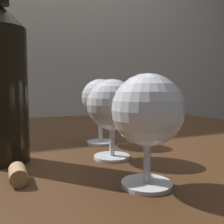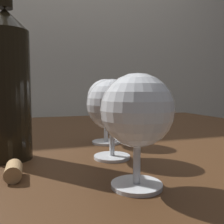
{
  "view_description": "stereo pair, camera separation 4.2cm",
  "coord_description": "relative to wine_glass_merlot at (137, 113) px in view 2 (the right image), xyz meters",
  "views": [
    {
      "loc": [
        -0.15,
        -0.62,
        0.89
      ],
      "look_at": [
        0.02,
        -0.23,
        0.85
      ],
      "focal_mm": 39.86,
      "sensor_mm": 36.0,
      "label": 1
    },
    {
      "loc": [
        -0.11,
        -0.63,
        0.89
      ],
      "look_at": [
        0.02,
        -0.23,
        0.85
      ],
      "focal_mm": 39.86,
      "sensor_mm": 36.0,
      "label": 2
    }
  ],
  "objects": [
    {
      "name": "back_wall",
      "position": [
        -0.01,
        1.62,
        0.44
      ],
      "size": [
        5.0,
        0.08,
        2.6
      ],
      "primitive_type": "cube",
      "color": "beige",
      "rests_on": "ground_plane"
    },
    {
      "name": "dining_table",
      "position": [
        -0.01,
        0.36,
        -0.18
      ],
      "size": [
        1.32,
        0.95,
        0.77
      ],
      "color": "#472B16",
      "rests_on": "ground_plane"
    },
    {
      "name": "wine_glass_merlot",
      "position": [
        0.0,
        0.0,
        0.0
      ],
      "size": [
        0.09,
        0.09,
        0.14
      ],
      "color": "white",
      "rests_on": "dining_table"
    },
    {
      "name": "wine_glass_pinot",
      "position": [
        0.01,
        0.13,
        -0.0
      ],
      "size": [
        0.09,
        0.09,
        0.14
      ],
      "color": "white",
      "rests_on": "dining_table"
    },
    {
      "name": "wine_glass_rose",
      "position": [
        0.04,
        0.25,
        0.01
      ],
      "size": [
        0.08,
        0.08,
        0.14
      ],
      "color": "white",
      "rests_on": "dining_table"
    },
    {
      "name": "wine_bottle",
      "position": [
        -0.16,
        0.18,
        0.04
      ],
      "size": [
        0.07,
        0.07,
        0.34
      ],
      "color": "black",
      "rests_on": "dining_table"
    },
    {
      "name": "cork",
      "position": [
        -0.14,
        0.08,
        -0.08
      ],
      "size": [
        0.02,
        0.04,
        0.02
      ],
      "primitive_type": "cylinder",
      "rotation": [
        1.57,
        0.0,
        0.0
      ],
      "color": "tan",
      "rests_on": "dining_table"
    }
  ]
}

